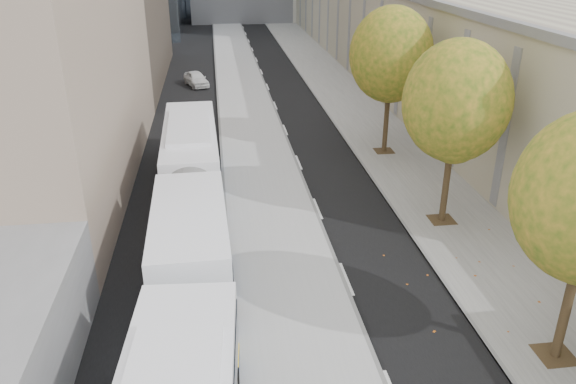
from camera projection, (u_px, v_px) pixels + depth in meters
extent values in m
cube|color=#ACACAC|center=(253.00, 135.00, 35.84)|extent=(4.25, 150.00, 0.15)
cube|color=gray|center=(374.00, 130.00, 36.80)|extent=(4.75, 150.00, 0.08)
cube|color=gray|center=(405.00, 13.00, 62.75)|extent=(18.00, 92.00, 8.00)
cylinder|color=#322214|center=(566.00, 310.00, 16.17)|extent=(0.28, 0.28, 3.24)
cylinder|color=#322214|center=(446.00, 185.00, 24.28)|extent=(0.28, 0.28, 3.38)
sphere|color=#2D5714|center=(456.00, 101.00, 22.75)|extent=(4.40, 4.40, 4.40)
cylinder|color=#322214|center=(386.00, 122.00, 32.39)|extent=(0.28, 0.28, 3.51)
sphere|color=#2D5714|center=(391.00, 55.00, 30.80)|extent=(4.60, 4.60, 4.60)
cube|color=white|center=(191.00, 187.00, 24.79)|extent=(3.01, 17.86, 2.97)
cube|color=black|center=(190.00, 176.00, 24.57)|extent=(3.05, 17.15, 1.03)
cube|color=#0D7D61|center=(184.00, 315.00, 16.91)|extent=(1.88, 0.11, 1.15)
imported|color=white|center=(196.00, 79.00, 47.94)|extent=(2.48, 3.88, 1.23)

